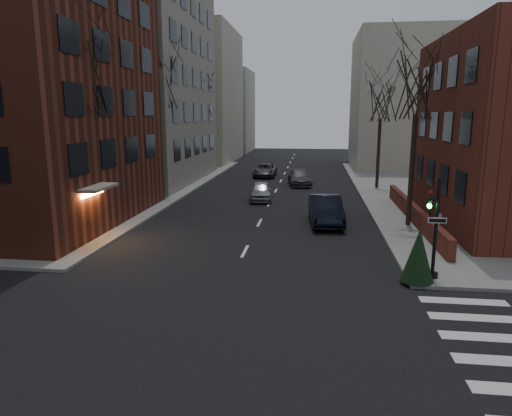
# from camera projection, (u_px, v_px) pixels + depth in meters

# --- Properties ---
(ground) EXTENTS (160.00, 160.00, 0.00)m
(ground) POSITION_uv_depth(u_px,v_px,m) (166.00, 404.00, 10.43)
(ground) COLOR black
(ground) RESTS_ON ground
(building_left_tan) EXTENTS (18.00, 18.00, 28.00)m
(building_left_tan) POSITION_uv_depth(u_px,v_px,m) (100.00, 33.00, 42.74)
(building_left_tan) COLOR gray
(building_left_tan) RESTS_ON ground
(low_wall_right) EXTENTS (0.35, 16.00, 1.00)m
(low_wall_right) POSITION_uv_depth(u_px,v_px,m) (414.00, 213.00, 27.62)
(low_wall_right) COLOR #5E261B
(low_wall_right) RESTS_ON sidewalk_far_right
(building_distant_la) EXTENTS (14.00, 16.00, 18.00)m
(building_distant_la) POSITION_uv_depth(u_px,v_px,m) (185.00, 96.00, 63.90)
(building_distant_la) COLOR #B6AE9A
(building_distant_la) RESTS_ON ground
(building_distant_ra) EXTENTS (14.00, 14.00, 16.00)m
(building_distant_ra) POSITION_uv_depth(u_px,v_px,m) (413.00, 102.00, 55.55)
(building_distant_ra) COLOR #B6AE9A
(building_distant_ra) RESTS_ON ground
(building_distant_lb) EXTENTS (10.00, 12.00, 14.00)m
(building_distant_lb) POSITION_uv_depth(u_px,v_px,m) (223.00, 111.00, 80.58)
(building_distant_lb) COLOR #B6AE9A
(building_distant_lb) RESTS_ON ground
(traffic_signal) EXTENTS (0.76, 0.44, 4.00)m
(traffic_signal) POSITION_uv_depth(u_px,v_px,m) (434.00, 234.00, 17.81)
(traffic_signal) COLOR black
(traffic_signal) RESTS_ON sidewalk_far_right
(tree_left_a) EXTENTS (4.18, 4.18, 10.26)m
(tree_left_a) POSITION_uv_depth(u_px,v_px,m) (81.00, 75.00, 23.41)
(tree_left_a) COLOR #2D231C
(tree_left_a) RESTS_ON sidewalk_far_left
(tree_left_b) EXTENTS (4.40, 4.40, 10.80)m
(tree_left_b) POSITION_uv_depth(u_px,v_px,m) (158.00, 82.00, 34.98)
(tree_left_b) COLOR #2D231C
(tree_left_b) RESTS_ON sidewalk_far_left
(tree_left_c) EXTENTS (3.96, 3.96, 9.72)m
(tree_left_c) POSITION_uv_depth(u_px,v_px,m) (202.00, 100.00, 48.76)
(tree_left_c) COLOR #2D231C
(tree_left_c) RESTS_ON sidewalk_far_left
(tree_right_a) EXTENTS (3.96, 3.96, 9.72)m
(tree_right_a) POSITION_uv_depth(u_px,v_px,m) (417.00, 86.00, 25.22)
(tree_right_a) COLOR #2D231C
(tree_right_a) RESTS_ON sidewalk_far_right
(tree_right_b) EXTENTS (3.74, 3.74, 9.18)m
(tree_right_b) POSITION_uv_depth(u_px,v_px,m) (381.00, 101.00, 38.91)
(tree_right_b) COLOR #2D231C
(tree_right_b) RESTS_ON sidewalk_far_right
(streetlamp_near) EXTENTS (0.36, 0.36, 6.28)m
(streetlamp_near) POSITION_uv_depth(u_px,v_px,m) (150.00, 147.00, 31.96)
(streetlamp_near) COLOR black
(streetlamp_near) RESTS_ON sidewalk_far_left
(streetlamp_far) EXTENTS (0.36, 0.36, 6.28)m
(streetlamp_far) POSITION_uv_depth(u_px,v_px,m) (213.00, 135.00, 51.40)
(streetlamp_far) COLOR black
(streetlamp_far) RESTS_ON sidewalk_far_left
(parked_sedan) EXTENTS (2.18, 5.28, 1.70)m
(parked_sedan) POSITION_uv_depth(u_px,v_px,m) (326.00, 210.00, 27.45)
(parked_sedan) COLOR black
(parked_sedan) RESTS_ON ground
(car_lane_silver) EXTENTS (2.10, 4.29, 1.41)m
(car_lane_silver) POSITION_uv_depth(u_px,v_px,m) (261.00, 191.00, 35.13)
(car_lane_silver) COLOR #97979C
(car_lane_silver) RESTS_ON ground
(car_lane_gray) EXTENTS (2.61, 5.06, 1.40)m
(car_lane_gray) POSITION_uv_depth(u_px,v_px,m) (300.00, 178.00, 42.53)
(car_lane_gray) COLOR #3F3F44
(car_lane_gray) RESTS_ON ground
(car_lane_far) EXTENTS (2.30, 4.94, 1.37)m
(car_lane_far) POSITION_uv_depth(u_px,v_px,m) (265.00, 170.00, 48.38)
(car_lane_far) COLOR #3E3F43
(car_lane_far) RESTS_ON ground
(sandwich_board) EXTENTS (0.54, 0.62, 0.83)m
(sandwich_board) POSITION_uv_depth(u_px,v_px,m) (440.00, 221.00, 25.88)
(sandwich_board) COLOR silver
(sandwich_board) RESTS_ON sidewalk_far_right
(evergreen_shrub) EXTENTS (1.33, 1.33, 2.08)m
(evergreen_shrub) POSITION_uv_depth(u_px,v_px,m) (418.00, 255.00, 17.55)
(evergreen_shrub) COLOR black
(evergreen_shrub) RESTS_ON sidewalk_far_right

